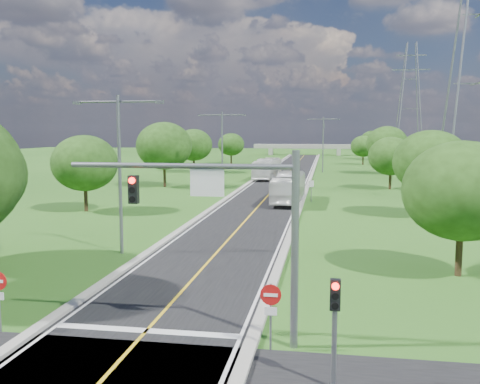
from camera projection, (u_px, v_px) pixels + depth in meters
The scene contains 26 objects.
ground at pixel (281, 181), 80.24m from camera, with size 260.00×260.00×0.00m, color #214914.
road at pixel (284, 178), 86.11m from camera, with size 8.00×150.00×0.06m, color black.
curb_left at pixel (258, 177), 86.79m from camera, with size 0.50×150.00×0.22m, color gray.
curb_right at pixel (311, 178), 85.42m from camera, with size 0.50×150.00×0.22m, color gray.
signal_mast at pixel (237, 213), 19.30m from camera, with size 8.54×0.33×7.20m.
signal_pole_right at pixel (335, 316), 16.10m from camera, with size 0.32×0.31×3.48m.
do_not_enter_right at pixel (271, 304), 18.95m from camera, with size 0.76×0.11×2.50m.
speed_limit_sign at pixel (311, 187), 57.64m from camera, with size 0.55×0.09×2.40m.
overpass at pixel (305, 147), 158.33m from camera, with size 30.00×3.00×3.20m.
streetlight_near_left at pixel (119, 161), 33.47m from camera, with size 5.90×0.25×10.00m.
streetlight_mid_left at pixel (222, 145), 65.80m from camera, with size 5.90×0.25×10.00m.
streetlight_far_right at pixel (323, 139), 96.20m from camera, with size 5.90×0.25×10.00m.
power_tower_near at pixel (477, 70), 55.43m from camera, with size 9.00×6.40×28.00m.
power_tower_far at pixel (409, 103), 128.26m from camera, with size 9.00×6.40×28.00m.
tree_lb at pixel (85, 163), 50.92m from camera, with size 6.30×6.30×7.33m.
tree_lc at pixel (164, 146), 72.20m from camera, with size 7.56×7.56×8.79m.
tree_ld at pixel (194, 145), 96.11m from camera, with size 6.72×6.72×7.82m.
tree_le at pixel (231, 144), 119.29m from camera, with size 5.88×5.88×6.84m.
tree_ra at pixel (462, 191), 28.44m from camera, with size 6.30×6.30×7.33m.
tree_rb at pixel (431, 162), 47.68m from camera, with size 6.72×6.72×7.82m.
tree_rc at pixel (391, 156), 69.47m from camera, with size 5.88×5.88×6.84m.
tree_rd at pixel (387, 144), 92.55m from camera, with size 7.14×7.14×8.30m.
tree_re at pixel (363, 146), 116.61m from camera, with size 5.46×5.46×6.35m.
tree_rf at pixel (372, 141), 135.57m from camera, with size 6.30×6.30×7.33m.
bus_outbound at pixel (289, 188), 57.20m from camera, with size 2.65×11.34×3.16m, color silver.
bus_inbound at pixel (267, 169), 83.67m from camera, with size 2.67×11.40×3.18m, color silver.
Camera 1 is at (6.90, -19.80, 7.96)m, focal length 40.00 mm.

